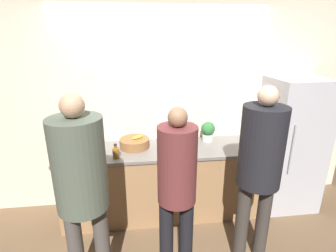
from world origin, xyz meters
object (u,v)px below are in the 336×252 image
(person_right, at_px, (260,161))
(utensil_crock, at_px, (192,135))
(refrigerator, at_px, (291,144))
(cup_black, at_px, (179,146))
(fruit_bowl, at_px, (135,143))
(bottle_amber, at_px, (116,153))
(person_center, at_px, (177,182))
(potted_plant, at_px, (208,131))
(person_left, at_px, (81,180))

(person_right, height_order, utensil_crock, person_right)
(refrigerator, distance_m, cup_black, 1.46)
(fruit_bowl, bearing_deg, bottle_amber, -126.85)
(person_right, xyz_separation_m, fruit_bowl, (-1.13, 0.91, -0.14))
(person_right, distance_m, utensil_crock, 1.12)
(refrigerator, xyz_separation_m, person_center, (-1.62, -0.91, 0.12))
(utensil_crock, bearing_deg, person_right, -68.80)
(bottle_amber, bearing_deg, cup_black, 11.29)
(fruit_bowl, xyz_separation_m, potted_plant, (0.93, 0.10, 0.08))
(person_left, relative_size, person_center, 1.09)
(person_center, bearing_deg, person_right, 4.69)
(cup_black, bearing_deg, bottle_amber, -168.71)
(person_center, relative_size, utensil_crock, 6.30)
(fruit_bowl, bearing_deg, utensil_crock, 9.82)
(bottle_amber, relative_size, cup_black, 1.91)
(utensil_crock, height_order, potted_plant, utensil_crock)
(refrigerator, bearing_deg, cup_black, -177.45)
(fruit_bowl, bearing_deg, person_right, -38.82)
(person_left, height_order, person_center, person_left)
(fruit_bowl, xyz_separation_m, bottle_amber, (-0.20, -0.27, 0.01))
(fruit_bowl, xyz_separation_m, utensil_crock, (0.73, 0.13, 0.02))
(refrigerator, xyz_separation_m, cup_black, (-1.46, -0.06, 0.08))
(utensil_crock, height_order, bottle_amber, utensil_crock)
(person_center, bearing_deg, refrigerator, 29.29)
(refrigerator, xyz_separation_m, bottle_amber, (-2.18, -0.21, 0.11))
(person_left, relative_size, bottle_amber, 10.64)
(refrigerator, height_order, potted_plant, refrigerator)
(fruit_bowl, bearing_deg, cup_black, -13.72)
(refrigerator, relative_size, bottle_amber, 10.12)
(person_left, xyz_separation_m, utensil_crock, (1.14, 1.19, -0.14))
(person_center, xyz_separation_m, fruit_bowl, (-0.36, 0.97, -0.02))
(person_right, distance_m, cup_black, 1.00)
(refrigerator, xyz_separation_m, person_left, (-2.39, -1.00, 0.25))
(person_left, bearing_deg, cup_black, 45.05)
(bottle_amber, relative_size, potted_plant, 0.67)
(person_right, bearing_deg, utensil_crock, 111.20)
(bottle_amber, bearing_deg, refrigerator, 5.49)
(person_left, bearing_deg, bottle_amber, 75.16)
(person_right, bearing_deg, person_center, -175.31)
(person_right, xyz_separation_m, potted_plant, (-0.20, 1.01, -0.06))
(refrigerator, height_order, person_center, refrigerator)
(refrigerator, xyz_separation_m, person_right, (-0.85, -0.85, 0.24))
(person_left, relative_size, potted_plant, 7.10)
(person_center, xyz_separation_m, utensil_crock, (0.37, 1.10, -0.00))
(bottle_amber, bearing_deg, potted_plant, 18.12)
(refrigerator, height_order, bottle_amber, refrigerator)
(fruit_bowl, distance_m, bottle_amber, 0.34)
(person_center, bearing_deg, cup_black, 79.05)
(fruit_bowl, height_order, utensil_crock, utensil_crock)
(refrigerator, height_order, fruit_bowl, refrigerator)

